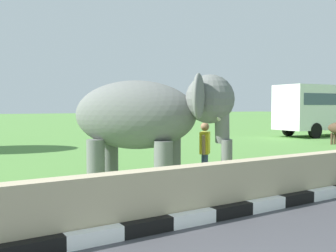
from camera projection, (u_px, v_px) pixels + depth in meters
The scene contains 5 objects.
striped_curb at pixel (122, 232), 6.01m from camera, with size 16.20×0.20×0.24m.
barrier_parapet at pixel (225, 188), 7.48m from camera, with size 28.00×0.36×1.00m, color tan.
elephant at pixel (149, 116), 9.47m from camera, with size 3.82×3.85×2.83m.
person_handler at pixel (205, 150), 10.25m from camera, with size 0.53×0.54×1.66m.
bus_white at pixel (329, 106), 27.25m from camera, with size 8.63×3.02×3.50m.
Camera 1 is at (-2.87, -1.59, 2.08)m, focal length 41.28 mm.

